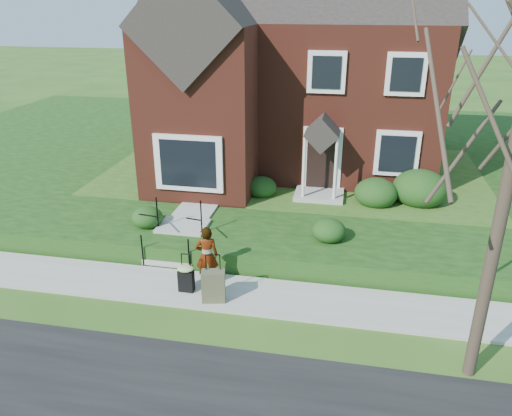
% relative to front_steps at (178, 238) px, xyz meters
% --- Properties ---
extents(ground, '(120.00, 120.00, 0.00)m').
position_rel_front_steps_xyz_m(ground, '(2.50, -1.84, -0.47)').
color(ground, '#2D5119').
rests_on(ground, ground).
extents(sidewalk, '(60.00, 1.60, 0.08)m').
position_rel_front_steps_xyz_m(sidewalk, '(2.50, -1.84, -0.43)').
color(sidewalk, '#9E9B93').
rests_on(sidewalk, ground).
extents(terrace, '(44.00, 20.00, 0.60)m').
position_rel_front_steps_xyz_m(terrace, '(6.50, 9.06, -0.17)').
color(terrace, '#16380F').
rests_on(terrace, ground).
extents(walkway, '(1.20, 6.00, 0.06)m').
position_rel_front_steps_xyz_m(walkway, '(0.00, 3.16, 0.16)').
color(walkway, '#9E9B93').
rests_on(walkway, terrace).
extents(main_house, '(10.40, 10.20, 9.40)m').
position_rel_front_steps_xyz_m(main_house, '(2.29, 7.76, 4.79)').
color(main_house, maroon).
rests_on(main_house, terrace).
extents(front_steps, '(1.40, 2.02, 1.50)m').
position_rel_front_steps_xyz_m(front_steps, '(0.00, 0.00, 0.00)').
color(front_steps, '#9E9B93').
rests_on(front_steps, ground).
extents(foundation_shrubs, '(10.33, 4.67, 1.22)m').
position_rel_front_steps_xyz_m(foundation_shrubs, '(3.61, 3.15, 0.64)').
color(foundation_shrubs, '#0F3310').
rests_on(foundation_shrubs, terrace).
extents(woman, '(0.65, 0.51, 1.56)m').
position_rel_front_steps_xyz_m(woman, '(1.31, -1.55, 0.39)').
color(woman, '#999999').
rests_on(woman, sidewalk).
extents(suitcase_black, '(0.42, 0.35, 1.00)m').
position_rel_front_steps_xyz_m(suitcase_black, '(0.90, -2.00, -0.01)').
color(suitcase_black, black).
rests_on(suitcase_black, sidewalk).
extents(suitcase_olive, '(0.60, 0.42, 1.19)m').
position_rel_front_steps_xyz_m(suitcase_olive, '(1.68, -2.28, 0.00)').
color(suitcase_olive, brown).
rests_on(suitcase_olive, sidewalk).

